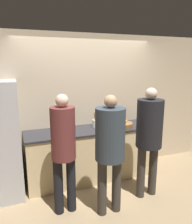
# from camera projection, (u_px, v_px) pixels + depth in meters

# --- Properties ---
(ground_plane) EXTENTS (14.00, 14.00, 0.00)m
(ground_plane) POSITION_uv_depth(u_px,v_px,m) (99.00, 187.00, 3.75)
(ground_plane) COLOR #9E8460
(wall_back) EXTENTS (5.20, 0.06, 2.60)m
(wall_back) POSITION_uv_depth(u_px,v_px,m) (86.00, 105.00, 4.11)
(wall_back) COLOR #C6B293
(wall_back) RESTS_ON ground_plane
(counter) EXTENTS (2.33, 0.69, 0.94)m
(counter) POSITION_uv_depth(u_px,v_px,m) (92.00, 153.00, 3.99)
(counter) COLOR beige
(counter) RESTS_ON ground_plane
(refrigerator) EXTENTS (0.61, 0.72, 1.83)m
(refrigerator) POSITION_uv_depth(u_px,v_px,m) (0.00, 141.00, 3.34)
(refrigerator) COLOR #B7B7BC
(refrigerator) RESTS_ON ground_plane
(person_left) EXTENTS (0.33, 0.33, 1.69)m
(person_left) POSITION_uv_depth(u_px,v_px,m) (63.00, 145.00, 2.93)
(person_left) COLOR black
(person_left) RESTS_ON ground_plane
(person_center) EXTENTS (0.40, 0.40, 1.69)m
(person_center) POSITION_uv_depth(u_px,v_px,m) (110.00, 143.00, 2.90)
(person_center) COLOR #38332D
(person_center) RESTS_ON ground_plane
(person_right) EXTENTS (0.39, 0.39, 1.73)m
(person_right) POSITION_uv_depth(u_px,v_px,m) (149.00, 132.00, 3.30)
(person_right) COLOR #38332D
(person_right) RESTS_ON ground_plane
(fruit_bowl) EXTENTS (0.36, 0.36, 0.11)m
(fruit_bowl) POSITION_uv_depth(u_px,v_px,m) (123.00, 125.00, 4.00)
(fruit_bowl) COLOR brown
(fruit_bowl) RESTS_ON counter
(utensil_crock) EXTENTS (0.11, 0.11, 0.28)m
(utensil_crock) POSITION_uv_depth(u_px,v_px,m) (95.00, 123.00, 3.97)
(utensil_crock) COLOR silver
(utensil_crock) RESTS_ON counter
(bottle_dark) EXTENTS (0.08, 0.08, 0.18)m
(bottle_dark) POSITION_uv_depth(u_px,v_px,m) (142.00, 120.00, 4.23)
(bottle_dark) COLOR #333338
(bottle_dark) RESTS_ON counter
(bottle_green) EXTENTS (0.06, 0.06, 0.23)m
(bottle_green) POSITION_uv_depth(u_px,v_px,m) (71.00, 123.00, 3.89)
(bottle_green) COLOR #236033
(bottle_green) RESTS_ON counter
(cup_white) EXTENTS (0.08, 0.08, 0.09)m
(cup_white) POSITION_uv_depth(u_px,v_px,m) (101.00, 128.00, 3.78)
(cup_white) COLOR white
(cup_white) RESTS_ON counter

